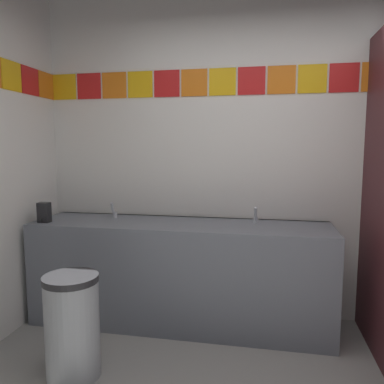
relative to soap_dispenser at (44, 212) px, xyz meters
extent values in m
cube|color=white|center=(1.84, 0.51, 0.53)|extent=(4.00, 0.08, 2.86)
cube|color=yellow|center=(-0.04, 0.47, 1.05)|extent=(0.22, 0.01, 0.22)
cube|color=red|center=(0.19, 0.47, 1.05)|extent=(0.22, 0.01, 0.22)
cube|color=orange|center=(0.43, 0.47, 1.05)|extent=(0.22, 0.01, 0.22)
cube|color=yellow|center=(0.66, 0.47, 1.05)|extent=(0.22, 0.01, 0.22)
cube|color=red|center=(0.90, 0.47, 1.05)|extent=(0.22, 0.01, 0.22)
cube|color=orange|center=(1.13, 0.47, 1.05)|extent=(0.22, 0.01, 0.22)
cube|color=yellow|center=(1.37, 0.47, 1.05)|extent=(0.22, 0.01, 0.22)
cube|color=red|center=(1.60, 0.47, 1.05)|extent=(0.22, 0.01, 0.22)
cube|color=orange|center=(1.84, 0.47, 1.05)|extent=(0.22, 0.01, 0.22)
cube|color=yellow|center=(2.07, 0.47, 1.05)|extent=(0.22, 0.01, 0.22)
cube|color=red|center=(2.31, 0.47, 1.05)|extent=(0.22, 0.01, 0.22)
cube|color=orange|center=(2.54, 0.47, 1.05)|extent=(0.22, 0.01, 0.22)
cube|color=yellow|center=(-0.15, -0.10, 1.05)|extent=(0.01, 0.22, 0.22)
cube|color=red|center=(-0.15, 0.13, 1.05)|extent=(0.01, 0.22, 0.22)
cube|color=orange|center=(-0.15, 0.36, 1.05)|extent=(0.01, 0.22, 0.22)
cube|color=slate|center=(1.07, 0.18, -0.49)|extent=(2.36, 0.59, 0.82)
cube|color=slate|center=(1.07, 0.46, -0.12)|extent=(2.36, 0.03, 0.08)
cylinder|color=white|center=(0.48, 0.15, -0.13)|extent=(0.34, 0.34, 0.10)
cylinder|color=white|center=(1.66, 0.15, -0.13)|extent=(0.34, 0.34, 0.10)
cylinder|color=silver|center=(0.48, 0.29, -0.05)|extent=(0.04, 0.04, 0.05)
cylinder|color=silver|center=(0.48, 0.24, 0.02)|extent=(0.02, 0.06, 0.09)
cylinder|color=silver|center=(1.66, 0.29, -0.05)|extent=(0.04, 0.04, 0.05)
cylinder|color=silver|center=(1.66, 0.24, 0.02)|extent=(0.02, 0.06, 0.09)
cube|color=black|center=(0.00, 0.00, 0.00)|extent=(0.09, 0.07, 0.16)
cylinder|color=black|center=(0.00, -0.04, -0.06)|extent=(0.02, 0.02, 0.03)
cylinder|color=#999EA3|center=(0.58, -0.66, -0.60)|extent=(0.33, 0.33, 0.61)
cylinder|color=#262628|center=(0.58, -0.66, -0.27)|extent=(0.34, 0.34, 0.04)
camera|label=1|loc=(1.73, -2.67, 0.52)|focal=35.11mm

